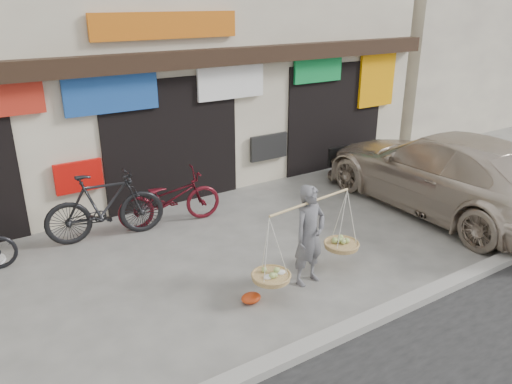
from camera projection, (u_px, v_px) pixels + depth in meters
ground at (264, 270)px, 8.24m from camera, size 70.00×70.00×0.00m
kerb at (347, 330)px, 6.65m from camera, size 70.00×0.25×0.12m
shophouse_block at (118, 31)px, 12.01m from camera, size 14.00×6.32×7.00m
neighbor_east at (454, 25)px, 19.36m from camera, size 12.00×7.00×6.40m
street_vendor at (309, 239)px, 7.64m from camera, size 2.11×0.76×1.62m
bike_1 at (105, 206)px, 9.11m from camera, size 2.21×0.93×1.29m
bike_2 at (170, 198)px, 9.76m from camera, size 2.11×1.00×1.07m
suv at (444, 172)px, 10.34m from camera, size 2.44×5.73×1.65m
red_bag at (251, 298)px, 7.35m from camera, size 0.31×0.25×0.14m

